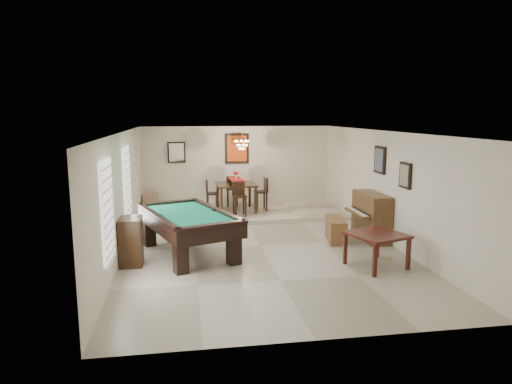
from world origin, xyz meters
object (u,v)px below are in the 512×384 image
object	(u,v)px
flower_vase	(236,175)
piano_bench	(336,230)
dining_chair_west	(212,196)
corner_bench	(151,201)
dining_table	(236,195)
dining_chair_south	(240,199)
upright_piano	(366,217)
apothecary_chest	(131,241)
square_table	(376,250)
dining_chair_east	(261,194)
dining_chair_north	(232,191)
chandelier	(242,141)
pool_table	(189,234)

from	to	relation	value
flower_vase	piano_bench	bearing A→B (deg)	-57.85
dining_chair_west	corner_bench	distance (m)	2.02
dining_table	corner_bench	xyz separation A→B (m)	(-2.55, 0.77, -0.24)
dining_chair_south	dining_chair_west	distance (m)	0.99
upright_piano	apothecary_chest	xyz separation A→B (m)	(-5.37, -1.02, -0.08)
piano_bench	dining_table	distance (m)	3.80
square_table	dining_chair_east	bearing A→B (deg)	106.07
dining_chair_north	corner_bench	world-z (taller)	dining_chair_north
apothecary_chest	flower_vase	xyz separation A→B (m)	(2.60, 4.20, 0.71)
piano_bench	dining_chair_east	world-z (taller)	dining_chair_east
upright_piano	dining_table	bearing A→B (deg)	131.11
upright_piano	flower_vase	size ratio (longest dim) A/B	5.43
apothecary_chest	flower_vase	bearing A→B (deg)	58.21
upright_piano	apothecary_chest	bearing A→B (deg)	-169.22
square_table	corner_bench	size ratio (longest dim) A/B	1.93
piano_bench	dining_chair_west	xyz separation A→B (m)	(-2.73, 3.17, 0.33)
upright_piano	piano_bench	distance (m)	0.81
square_table	dining_chair_west	bearing A→B (deg)	119.78
dining_chair_south	corner_bench	distance (m)	2.97
apothecary_chest	dining_chair_south	distance (m)	4.36
dining_chair_north	chandelier	world-z (taller)	chandelier
piano_bench	flower_vase	xyz separation A→B (m)	(-2.01, 3.20, 0.92)
apothecary_chest	flower_vase	distance (m)	4.99
piano_bench	flower_vase	world-z (taller)	flower_vase
upright_piano	dining_chair_east	xyz separation A→B (m)	(-2.04, 3.13, 0.05)
dining_chair_east	corner_bench	world-z (taller)	dining_chair_east
dining_table	corner_bench	size ratio (longest dim) A/B	2.24
square_table	apothecary_chest	bearing A→B (deg)	169.22
dining_chair_east	dining_chair_west	bearing A→B (deg)	-94.87
piano_bench	dining_chair_east	distance (m)	3.42
upright_piano	dining_table	world-z (taller)	upright_piano
dining_chair_south	dining_chair_east	size ratio (longest dim) A/B	1.00
upright_piano	dining_chair_west	xyz separation A→B (m)	(-3.48, 3.14, 0.04)
dining_table	flower_vase	world-z (taller)	flower_vase
upright_piano	corner_bench	bearing A→B (deg)	143.45
square_table	dining_chair_south	xyz separation A→B (m)	(-2.18, 4.40, 0.27)
dining_chair_west	upright_piano	bearing A→B (deg)	-132.83
apothecary_chest	dining_chair_north	distance (m)	5.54
dining_chair_north	dining_chair_south	bearing A→B (deg)	97.61
pool_table	flower_vase	bearing A→B (deg)	48.62
corner_bench	chandelier	size ratio (longest dim) A/B	0.85
dining_table	dining_chair_west	xyz separation A→B (m)	(-0.71, -0.04, 0.00)
flower_vase	corner_bench	bearing A→B (deg)	163.21
apothecary_chest	dining_chair_south	size ratio (longest dim) A/B	0.98
dining_table	dining_chair_north	xyz separation A→B (m)	(-0.04, 0.71, 0.01)
upright_piano	flower_vase	world-z (taller)	flower_vase
piano_bench	dining_chair_north	size ratio (longest dim) A/B	1.00
upright_piano	chandelier	xyz separation A→B (m)	(-2.60, 3.06, 1.64)
piano_bench	corner_bench	xyz separation A→B (m)	(-4.57, 3.97, 0.08)
dining_chair_east	chandelier	distance (m)	1.69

